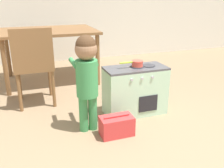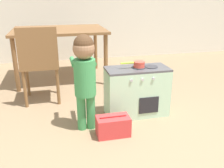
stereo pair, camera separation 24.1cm
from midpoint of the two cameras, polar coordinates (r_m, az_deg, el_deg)
play_kitchen at (r=2.59m, az=2.65°, el=-1.53°), size 0.63×0.31×0.51m
toy_pot at (r=2.50m, az=2.96°, el=4.76°), size 0.25×0.12×0.06m
child_figure at (r=2.17m, az=-8.99°, el=2.84°), size 0.22×0.35×0.88m
toy_basket at (r=2.25m, az=-2.03°, el=-9.62°), size 0.29×0.17×0.19m
dining_table at (r=3.65m, az=-16.15°, el=10.55°), size 1.28×0.94×0.73m
dining_chair_near at (r=2.86m, az=-19.80°, el=4.15°), size 0.41×0.41×0.88m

